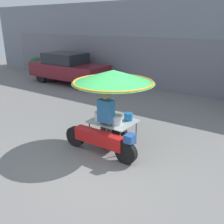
{
  "coord_description": "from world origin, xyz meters",
  "views": [
    {
      "loc": [
        2.91,
        -4.0,
        3.02
      ],
      "look_at": [
        -0.42,
        0.85,
        0.92
      ],
      "focal_mm": 40.0,
      "sensor_mm": 36.0,
      "label": 1
    }
  ],
  "objects_px": {
    "parked_car": "(68,68)",
    "potted_plant": "(36,64)",
    "vendor_motorcycle_cart": "(112,87)",
    "vendor_person": "(106,118)"
  },
  "relations": [
    {
      "from": "parked_car",
      "to": "potted_plant",
      "type": "distance_m",
      "value": 3.84
    },
    {
      "from": "vendor_motorcycle_cart",
      "to": "potted_plant",
      "type": "xyz_separation_m",
      "value": [
        -9.75,
        5.58,
        -1.02
      ]
    },
    {
      "from": "potted_plant",
      "to": "parked_car",
      "type": "bearing_deg",
      "value": -13.6
    },
    {
      "from": "vendor_person",
      "to": "potted_plant",
      "type": "bearing_deg",
      "value": 149.12
    },
    {
      "from": "vendor_person",
      "to": "parked_car",
      "type": "bearing_deg",
      "value": 140.72
    },
    {
      "from": "parked_car",
      "to": "potted_plant",
      "type": "bearing_deg",
      "value": 166.4
    },
    {
      "from": "vendor_motorcycle_cart",
      "to": "parked_car",
      "type": "distance_m",
      "value": 7.67
    },
    {
      "from": "vendor_motorcycle_cart",
      "to": "vendor_person",
      "type": "xyz_separation_m",
      "value": [
        -0.0,
        -0.25,
        -0.74
      ]
    },
    {
      "from": "vendor_motorcycle_cart",
      "to": "potted_plant",
      "type": "relative_size",
      "value": 2.1
    },
    {
      "from": "potted_plant",
      "to": "vendor_motorcycle_cart",
      "type": "bearing_deg",
      "value": -29.79
    }
  ]
}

